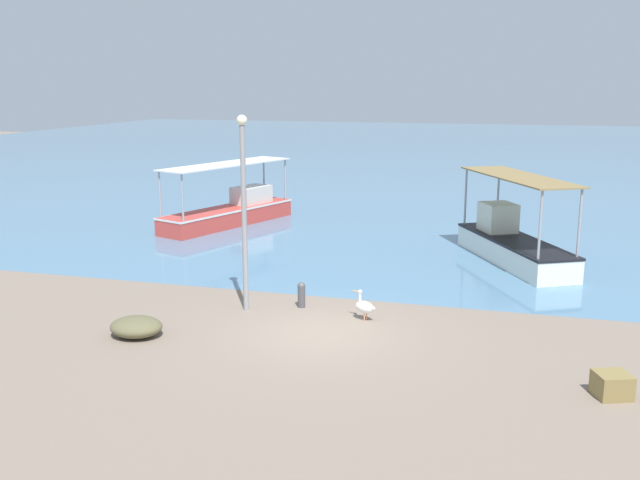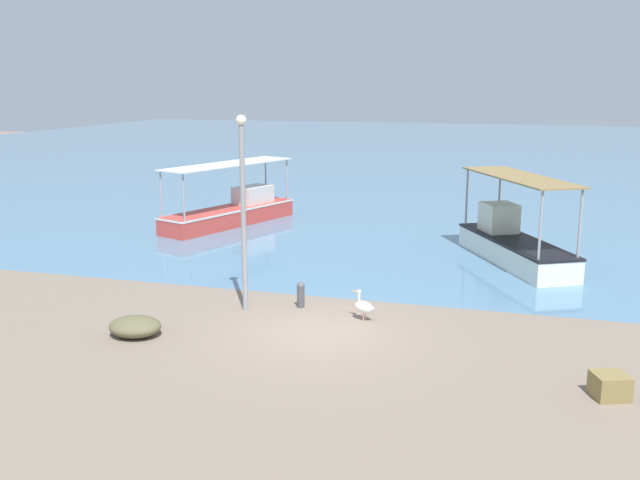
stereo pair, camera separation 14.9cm
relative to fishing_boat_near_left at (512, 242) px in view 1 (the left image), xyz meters
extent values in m
plane|color=gray|center=(-4.47, -8.77, -0.69)|extent=(120.00, 120.00, 0.00)
cube|color=#5580A1|center=(-4.47, 39.23, -0.69)|extent=(110.00, 90.00, 0.00)
cube|color=white|center=(0.08, -0.15, -0.27)|extent=(4.18, 6.01, 0.83)
cube|color=black|center=(0.08, -0.15, 0.10)|extent=(4.23, 6.07, 0.08)
cylinder|color=#99999E|center=(1.95, -2.27, 1.20)|extent=(0.08, 0.08, 2.12)
cylinder|color=#99999E|center=(0.79, -2.88, 1.20)|extent=(0.08, 0.08, 2.12)
cylinder|color=#99999E|center=(-0.62, 2.58, 1.20)|extent=(0.08, 0.08, 2.12)
cylinder|color=#99999E|center=(-1.78, 1.96, 1.20)|extent=(0.08, 0.08, 2.12)
cube|color=olive|center=(0.08, -0.15, 2.28)|extent=(4.17, 5.88, 0.05)
cube|color=beige|center=(-0.55, 1.04, 0.65)|extent=(1.52, 1.57, 1.02)
cube|color=#CB4239|center=(-12.01, 3.39, -0.32)|extent=(3.82, 7.05, 0.74)
cube|color=silver|center=(-12.01, 3.39, 0.01)|extent=(3.87, 7.10, 0.08)
cylinder|color=#99999E|center=(-12.51, 0.15, 0.99)|extent=(0.08, 0.08, 1.87)
cylinder|color=#99999E|center=(-13.72, 0.59, 0.99)|extent=(0.08, 0.08, 1.87)
cylinder|color=#99999E|center=(-10.30, 6.20, 0.99)|extent=(0.08, 0.08, 1.87)
cylinder|color=#99999E|center=(-11.50, 6.64, 0.99)|extent=(0.08, 0.08, 1.87)
cube|color=silver|center=(-12.01, 3.39, 1.95)|extent=(3.84, 6.89, 0.05)
cube|color=beige|center=(-11.47, 4.86, 0.44)|extent=(1.60, 2.00, 0.76)
cylinder|color=#E0997A|center=(-3.58, -7.53, -0.58)|extent=(0.03, 0.03, 0.22)
cylinder|color=#E0997A|center=(-3.54, -7.44, -0.58)|extent=(0.03, 0.03, 0.22)
ellipsoid|color=white|center=(-3.59, -7.47, -0.34)|extent=(0.63, 0.48, 0.32)
ellipsoid|color=white|center=(-3.36, -7.57, -0.32)|extent=(0.20, 0.17, 0.10)
cylinder|color=white|center=(-3.73, -7.41, -0.11)|extent=(0.07, 0.07, 0.26)
sphere|color=white|center=(-3.73, -7.41, 0.05)|extent=(0.11, 0.11, 0.11)
cone|color=#E5933F|center=(-3.88, -7.34, 0.04)|extent=(0.30, 0.17, 0.06)
cylinder|color=gray|center=(-6.88, -7.50, 1.81)|extent=(0.14, 0.14, 5.01)
sphere|color=#EAEACC|center=(-6.88, -7.50, 4.43)|extent=(0.28, 0.28, 0.28)
cylinder|color=#47474C|center=(-5.50, -6.86, -0.40)|extent=(0.21, 0.21, 0.58)
sphere|color=#4C4C51|center=(-5.50, -6.86, -0.09)|extent=(0.22, 0.22, 0.22)
ellipsoid|color=brown|center=(-8.71, -10.15, -0.45)|extent=(1.30, 1.11, 0.48)
cube|color=olive|center=(2.09, -10.69, -0.45)|extent=(0.83, 0.81, 0.49)
camera|label=1|loc=(0.07, -24.84, 5.39)|focal=40.00mm
camera|label=2|loc=(0.21, -24.80, 5.39)|focal=40.00mm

